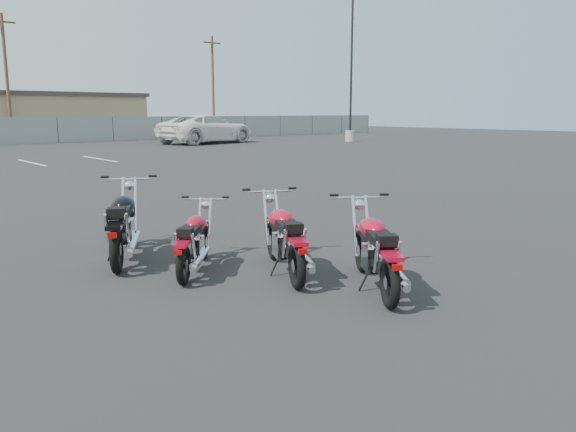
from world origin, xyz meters
TOP-DOWN VIEW (x-y plane):
  - ground at (0.00, 0.00)m, footprint 120.00×120.00m
  - motorcycle_front_red at (-1.20, 0.92)m, footprint 1.53×1.61m
  - motorcycle_second_black at (-1.67, 2.16)m, footprint 1.57×2.19m
  - motorcycle_third_red at (-0.32, 0.04)m, footprint 1.35×2.05m
  - motorcycle_rear_red at (0.11, -1.19)m, footprint 1.58×1.96m
  - training_cone_near at (1.74, 2.85)m, footprint 0.25×0.25m
  - light_pole_east at (25.22, 23.42)m, footprint 0.80×0.70m
  - tan_building_east at (10.00, 44.00)m, footprint 14.40×9.40m
  - utility_pole_c at (6.00, 39.00)m, footprint 1.80×0.24m
  - utility_pole_d at (24.00, 40.00)m, footprint 1.80×0.24m
  - white_van at (15.85, 28.15)m, footprint 4.84×8.65m

SIDE VIEW (x-z plane):
  - ground at x=0.00m, z-range 0.00..0.00m
  - training_cone_near at x=1.74m, z-range 0.00..0.30m
  - motorcycle_front_red at x=-1.20m, z-range -0.04..0.87m
  - motorcycle_third_red at x=-0.32m, z-range -0.05..0.99m
  - motorcycle_rear_red at x=0.11m, z-range -0.05..1.00m
  - motorcycle_second_black at x=-1.67m, z-range -0.05..1.08m
  - white_van at x=15.85m, z-range 0.00..3.10m
  - tan_building_east at x=10.00m, z-range 0.01..3.71m
  - light_pole_east at x=25.22m, z-range -2.70..9.11m
  - utility_pole_c at x=6.00m, z-range 0.19..9.19m
  - utility_pole_d at x=24.00m, z-range 0.19..9.19m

